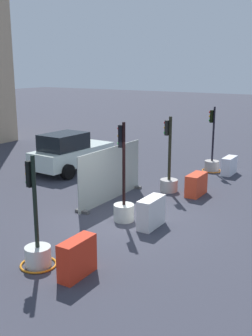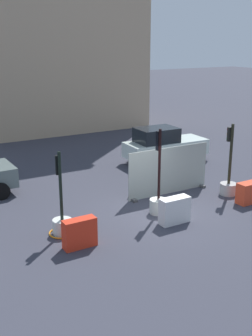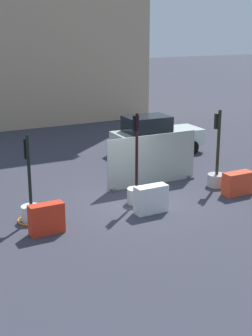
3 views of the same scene
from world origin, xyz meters
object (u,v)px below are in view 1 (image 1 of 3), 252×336
at_px(traffic_light_1, 37,249).
at_px(traffic_light_4, 212,162).
at_px(traffic_light_2, 124,203).
at_px(car_white_van, 71,152).
at_px(construction_barrier_2, 151,212).
at_px(construction_barrier_1, 77,258).
at_px(construction_barrier_3, 196,185).
at_px(traffic_light_3, 169,177).
at_px(construction_barrier_4, 229,166).

xyz_separation_m(traffic_light_1, traffic_light_4, (11.02, -0.16, 0.02)).
distance_m(traffic_light_2, car_white_van, 6.70).
bearing_deg(construction_barrier_2, car_white_van, 58.44).
bearing_deg(traffic_light_1, traffic_light_4, -0.85).
height_order(construction_barrier_1, construction_barrier_2, construction_barrier_1).
bearing_deg(traffic_light_2, construction_barrier_3, -13.56).
bearing_deg(traffic_light_3, construction_barrier_1, -170.17).
bearing_deg(traffic_light_4, traffic_light_1, 179.15).
relative_size(traffic_light_3, construction_barrier_1, 2.81).
bearing_deg(traffic_light_1, construction_barrier_3, -7.83).
bearing_deg(construction_barrier_1, traffic_light_1, 95.74).
height_order(traffic_light_4, car_white_van, traffic_light_4).
bearing_deg(traffic_light_3, construction_barrier_3, -84.35).
xyz_separation_m(traffic_light_3, car_white_van, (0.41, 5.21, 0.33)).
bearing_deg(traffic_light_3, traffic_light_1, -179.29).
bearing_deg(traffic_light_2, car_white_van, 54.04).
xyz_separation_m(traffic_light_4, construction_barrier_3, (-3.75, -0.83, -0.04)).
height_order(traffic_light_4, construction_barrier_2, traffic_light_4).
bearing_deg(traffic_light_1, traffic_light_3, 0.71).
bearing_deg(traffic_light_3, car_white_van, 85.52).
bearing_deg(construction_barrier_2, construction_barrier_4, 0.61).
distance_m(traffic_light_1, construction_barrier_4, 10.95).
relative_size(construction_barrier_2, construction_barrier_4, 1.04).
height_order(traffic_light_3, construction_barrier_4, traffic_light_3).
bearing_deg(construction_barrier_4, construction_barrier_2, -179.39).
height_order(traffic_light_3, traffic_light_4, traffic_light_4).
relative_size(traffic_light_1, traffic_light_4, 0.93).
xyz_separation_m(construction_barrier_2, construction_barrier_4, (7.26, 0.08, -0.06)).
xyz_separation_m(construction_barrier_2, car_white_van, (3.93, 6.40, 0.43)).
height_order(traffic_light_2, construction_barrier_2, traffic_light_2).
bearing_deg(traffic_light_4, construction_barrier_4, -97.79).
xyz_separation_m(traffic_light_3, construction_barrier_2, (-3.52, -1.19, -0.10)).
relative_size(traffic_light_1, construction_barrier_3, 2.49).
xyz_separation_m(construction_barrier_4, car_white_van, (-3.33, 6.32, 0.49)).
xyz_separation_m(traffic_light_3, construction_barrier_4, (3.74, -1.11, -0.16)).
distance_m(traffic_light_2, construction_barrier_1, 3.67).
bearing_deg(construction_barrier_4, traffic_light_1, 174.62).
relative_size(traffic_light_2, traffic_light_4, 1.05).
relative_size(traffic_light_1, construction_barrier_2, 2.51).
bearing_deg(traffic_light_1, construction_barrier_2, -16.87).
relative_size(traffic_light_1, traffic_light_2, 0.89).
height_order(construction_barrier_1, car_white_van, car_white_van).
distance_m(traffic_light_4, construction_barrier_3, 3.84).
bearing_deg(construction_barrier_4, construction_barrier_3, 179.57).
relative_size(traffic_light_3, traffic_light_4, 0.98).
height_order(traffic_light_2, construction_barrier_4, traffic_light_2).
relative_size(traffic_light_3, car_white_van, 0.67).
bearing_deg(construction_barrier_4, traffic_light_2, 172.91).
height_order(construction_barrier_1, construction_barrier_3, construction_barrier_1).
height_order(traffic_light_2, construction_barrier_3, traffic_light_2).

